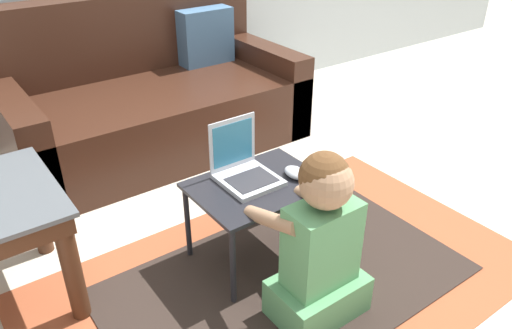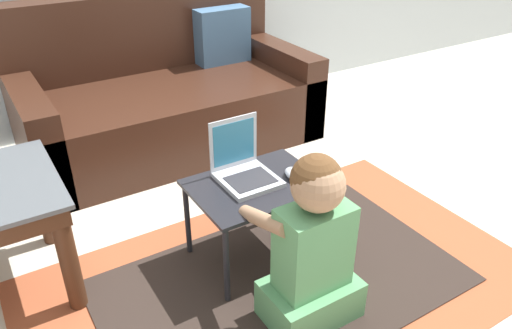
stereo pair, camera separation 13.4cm
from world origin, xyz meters
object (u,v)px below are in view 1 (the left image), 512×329
object	(u,v)px
couch	(151,99)
person_seated	(320,244)
computer_mouse	(295,173)
laptop_desk	(258,193)
laptop	(245,171)

from	to	relation	value
couch	person_seated	distance (m)	1.73
computer_mouse	person_seated	bearing A→B (deg)	-116.65
couch	person_seated	xyz separation A→B (m)	(-0.15, -1.72, 0.04)
computer_mouse	couch	bearing A→B (deg)	91.03
laptop_desk	couch	bearing A→B (deg)	83.99
computer_mouse	person_seated	xyz separation A→B (m)	(-0.18, -0.36, -0.07)
laptop_desk	person_seated	bearing A→B (deg)	-92.20
couch	computer_mouse	world-z (taller)	couch
laptop_desk	person_seated	distance (m)	0.40
laptop_desk	computer_mouse	distance (m)	0.18
laptop	laptop_desk	bearing A→B (deg)	-70.32
couch	laptop_desk	xyz separation A→B (m)	(-0.14, -1.32, 0.04)
computer_mouse	person_seated	size ratio (longest dim) A/B	0.17
laptop_desk	laptop	world-z (taller)	laptop
person_seated	computer_mouse	bearing A→B (deg)	63.35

